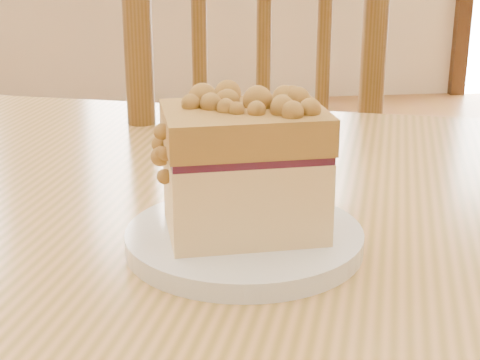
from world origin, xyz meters
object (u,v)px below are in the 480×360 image
object	(u,v)px
cake_slice	(244,164)
cafe_chair_main	(226,215)
cafe_table_main	(330,298)
plate	(244,239)

from	to	relation	value
cake_slice	cafe_chair_main	bearing A→B (deg)	82.50
cafe_table_main	cake_slice	distance (m)	0.21
cafe_table_main	plate	world-z (taller)	plate
cafe_chair_main	plate	distance (m)	0.69
cafe_chair_main	cake_slice	world-z (taller)	cafe_chair_main
cafe_table_main	plate	size ratio (longest dim) A/B	7.03
cafe_table_main	cake_slice	world-z (taller)	cake_slice
plate	cafe_chair_main	bearing A→B (deg)	85.63
cake_slice	cafe_table_main	bearing A→B (deg)	32.60
cafe_chair_main	cake_slice	xyz separation A→B (m)	(-0.05, -0.65, 0.31)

